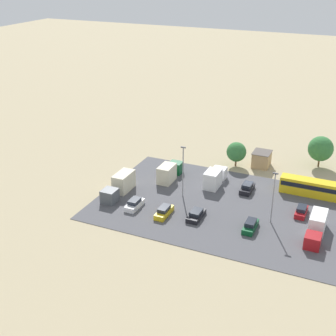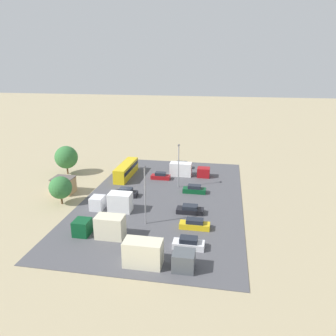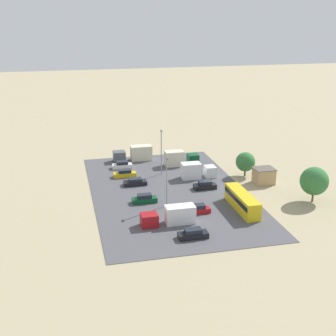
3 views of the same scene
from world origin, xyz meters
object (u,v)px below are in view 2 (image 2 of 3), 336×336
parked_car_6 (161,176)px  parked_car_2 (190,210)px  parked_truck_1 (187,170)px  parked_car_0 (182,165)px  parked_car_1 (126,193)px  parked_truck_3 (102,227)px  parked_truck_0 (154,255)px  parked_car_3 (189,244)px  parked_car_4 (195,224)px  shed_building (64,185)px  parked_truck_2 (114,202)px  bus (126,170)px  parked_car_5 (194,190)px

parked_car_6 → parked_car_2: bearing=27.7°
parked_truck_1 → parked_car_0: bearing=-160.2°
parked_car_1 → parked_car_2: parked_car_1 is taller
parked_car_2 → parked_car_6: parked_car_6 is taller
parked_truck_3 → parked_car_6: bearing=-7.5°
parked_car_0 → parked_truck_1: parked_truck_1 is taller
parked_car_1 → parked_truck_0: (21.25, 10.32, 0.88)m
parked_car_3 → parked_truck_0: 6.29m
parked_car_6 → parked_truck_1: (-3.16, 5.48, 0.73)m
parked_car_4 → parked_truck_3: bearing=-69.6°
shed_building → parked_car_3: size_ratio=0.93×
shed_building → parked_car_0: bearing=134.1°
parked_car_0 → parked_car_6: bearing=158.7°
parked_truck_0 → parked_truck_2: size_ratio=1.24×
bus → parked_car_6: bus is taller
parked_car_5 → parked_truck_3: 22.64m
parked_car_4 → parked_car_1: bearing=-126.3°
parked_car_0 → parked_car_6: size_ratio=1.11×
parked_truck_2 → parked_car_5: bearing=-50.8°
bus → parked_truck_3: (26.37, 4.48, -0.09)m
shed_building → parked_car_0: shed_building is taller
shed_building → parked_truck_3: parked_truck_3 is taller
bus → parked_car_1: bus is taller
parked_car_0 → parked_truck_1: size_ratio=0.52×
parked_car_3 → parked_truck_3: size_ratio=0.57×
shed_building → parked_truck_2: size_ratio=0.56×
parked_car_3 → parked_car_4: (-5.77, 0.26, -0.01)m
parked_car_3 → parked_car_5: parked_car_3 is taller
parked_truck_3 → parked_car_4: bearing=-69.6°
parked_car_0 → parked_truck_0: size_ratio=0.52×
parked_truck_3 → bus: bearing=9.6°
bus → parked_truck_0: size_ratio=1.24×
parked_truck_1 → parked_car_6: bearing=-60.0°
bus → parked_truck_0: bearing=-67.1°
shed_building → parked_truck_0: parked_truck_0 is taller
bus → parked_car_3: bus is taller
parked_car_0 → parked_truck_0: parked_truck_0 is taller
parked_car_0 → parked_truck_3: (34.91, -6.89, 0.90)m
parked_car_6 → parked_truck_3: bearing=-7.5°
parked_car_5 → parked_truck_0: bearing=174.5°
parked_car_2 → parked_truck_0: (16.06, -2.65, 0.98)m
parked_car_5 → parked_car_6: parked_car_5 is taller
shed_building → bus: 14.70m
parked_truck_3 → parked_car_0: bearing=-11.2°
parked_car_2 → parked_car_0: bearing=-168.8°
parked_car_1 → parked_truck_1: parked_truck_1 is taller
parked_truck_2 → shed_building: bearing=64.0°
parked_car_0 → parked_car_6: parked_car_0 is taller
parked_car_3 → parked_truck_0: size_ratio=0.49×
shed_building → bus: size_ratio=0.37×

